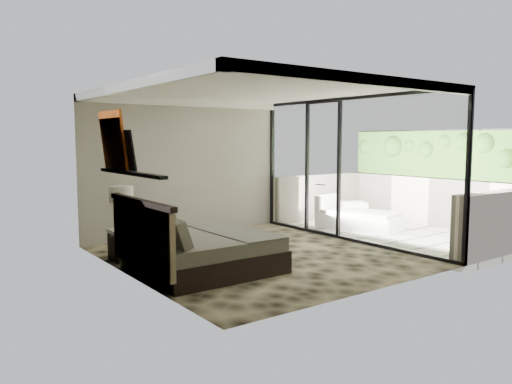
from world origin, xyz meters
TOP-DOWN VIEW (x-y plane):
  - floor at (0.00, 0.00)m, footprint 5.00×5.00m
  - ceiling at (0.00, 0.00)m, footprint 4.50×5.00m
  - back_wall at (0.00, 2.49)m, footprint 4.50×0.02m
  - left_wall at (-2.24, 0.00)m, footprint 0.02×5.00m
  - glass_wall at (2.25, 0.00)m, footprint 0.08×5.00m
  - terrace_slab at (3.75, 0.00)m, footprint 3.00×5.00m
  - parapet_far at (5.10, 0.00)m, footprint 0.30×5.00m
  - foliage_hedge at (5.10, 0.00)m, footprint 0.36×4.60m
  - picture_ledge at (-2.18, 0.10)m, footprint 0.12×2.20m
  - bed at (-1.32, -0.29)m, footprint 2.00×1.94m
  - nightstand at (-1.91, 1.06)m, footprint 0.57×0.57m
  - table_lamp at (-1.96, 1.06)m, footprint 0.39×0.39m
  - abstract_canvas at (-2.19, 0.73)m, footprint 0.13×0.90m
  - framed_print at (-2.14, 0.32)m, footprint 0.11×0.50m
  - ottoman at (3.90, 1.40)m, footprint 0.66×0.66m
  - lounger at (3.40, 0.84)m, footprint 1.33×1.97m

SIDE VIEW (x-z plane):
  - terrace_slab at x=3.75m, z-range -0.12..0.00m
  - floor at x=0.00m, z-range 0.00..0.00m
  - lounger at x=3.40m, z-range -0.13..0.57m
  - nightstand at x=-1.91m, z-range 0.00..0.50m
  - ottoman at x=3.90m, z-range 0.00..0.50m
  - bed at x=-1.32m, z-range -0.22..0.88m
  - parapet_far at x=5.10m, z-range 0.00..1.10m
  - table_lamp at x=-1.96m, z-range 0.62..1.33m
  - back_wall at x=0.00m, z-range 0.00..2.80m
  - left_wall at x=-2.24m, z-range 0.00..2.80m
  - glass_wall at x=2.25m, z-range 0.00..2.80m
  - picture_ledge at x=-2.18m, z-range 1.48..1.52m
  - foliage_hedge at x=5.10m, z-range 1.10..2.20m
  - framed_print at x=-2.14m, z-range 1.53..2.12m
  - abstract_canvas at x=-2.19m, z-range 1.53..2.42m
  - ceiling at x=0.00m, z-range 2.78..2.80m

